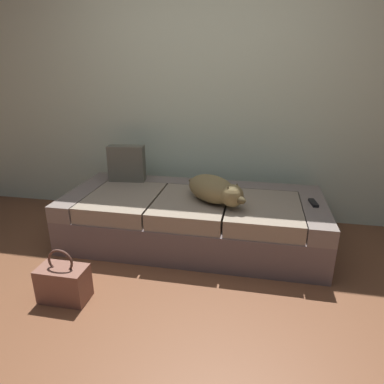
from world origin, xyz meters
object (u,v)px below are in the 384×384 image
Objects in this scene: tv_remote at (313,203)px; throw_pillow at (127,163)px; couch at (193,219)px; handbag at (64,283)px; dog_tan at (215,190)px.

throw_pillow is at bearing 161.61° from tv_remote.
couch is at bearing 170.87° from tv_remote.
tv_remote is 0.40× the size of handbag.
throw_pillow is at bearing 158.39° from couch.
couch is 0.40m from dog_tan.
dog_tan is 1.50× the size of handbag.
dog_tan reaches higher than handbag.
dog_tan is (0.20, -0.12, 0.33)m from couch.
couch is at bearing 149.07° from dog_tan.
handbag is at bearing -136.50° from dog_tan.
dog_tan reaches higher than tv_remote.
couch is 3.86× the size of dog_tan.
tv_remote is at bearing -9.48° from throw_pillow.
tv_remote is 1.71m from throw_pillow.
handbag is at bearing -125.40° from couch.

